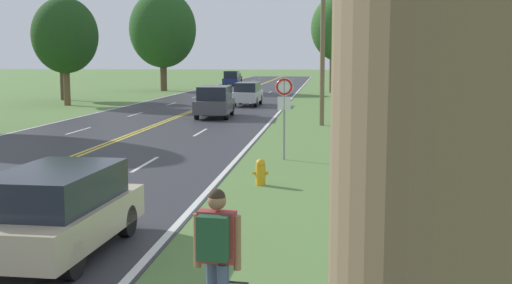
# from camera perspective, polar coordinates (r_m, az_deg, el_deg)

# --- Properties ---
(hitchhiker_person) EXTENTS (0.60, 0.45, 1.78)m
(hitchhiker_person) POSITION_cam_1_polar(r_m,az_deg,el_deg) (7.95, -3.55, -9.11)
(hitchhiker_person) COLOR #475175
(hitchhiker_person) RESTS_ON ground
(fire_hydrant) EXTENTS (0.42, 0.26, 0.71)m
(fire_hydrant) POSITION_cam_1_polar(r_m,az_deg,el_deg) (17.08, 0.41, -2.66)
(fire_hydrant) COLOR gold
(fire_hydrant) RESTS_ON ground
(traffic_sign) EXTENTS (0.60, 0.10, 2.74)m
(traffic_sign) POSITION_cam_1_polar(r_m,az_deg,el_deg) (21.23, 2.52, 3.94)
(traffic_sign) COLOR gray
(traffic_sign) RESTS_ON ground
(utility_pole_midground) EXTENTS (1.80, 0.24, 9.26)m
(utility_pole_midground) POSITION_cam_1_polar(r_m,az_deg,el_deg) (32.54, 5.96, 9.90)
(utility_pole_midground) COLOR brown
(utility_pole_midground) RESTS_ON ground
(utility_pole_far) EXTENTS (1.80, 0.24, 8.06)m
(utility_pole_far) POSITION_cam_1_polar(r_m,az_deg,el_deg) (64.31, 6.67, 8.09)
(utility_pole_far) COLOR brown
(utility_pole_far) RESTS_ON ground
(tree_left_verge) EXTENTS (4.70, 4.70, 7.71)m
(tree_left_verge) POSITION_cam_1_polar(r_m,az_deg,el_deg) (48.41, -16.62, 9.05)
(tree_left_verge) COLOR brown
(tree_left_verge) RESTS_ON ground
(tree_behind_sign) EXTENTS (6.93, 6.93, 10.40)m
(tree_behind_sign) POSITION_cam_1_polar(r_m,az_deg,el_deg) (68.38, -8.29, 9.88)
(tree_behind_sign) COLOR brown
(tree_behind_sign) RESTS_ON ground
(tree_mid_treeline) EXTENTS (4.15, 4.15, 7.31)m
(tree_mid_treeline) POSITION_cam_1_polar(r_m,az_deg,el_deg) (54.76, -16.95, 8.71)
(tree_mid_treeline) COLOR brown
(tree_mid_treeline) RESTS_ON ground
(tree_far_back) EXTENTS (5.15, 5.15, 9.05)m
(tree_far_back) POSITION_cam_1_polar(r_m,az_deg,el_deg) (58.46, 7.47, 10.00)
(tree_far_back) COLOR brown
(tree_far_back) RESTS_ON ground
(car_champagne_hatchback_nearest) EXTENTS (1.97, 3.98, 1.48)m
(car_champagne_hatchback_nearest) POSITION_cam_1_polar(r_m,az_deg,el_deg) (11.58, -17.31, -5.73)
(car_champagne_hatchback_nearest) COLOR black
(car_champagne_hatchback_nearest) RESTS_ON ground
(car_dark_grey_van_approaching) EXTENTS (2.06, 4.68, 1.80)m
(car_dark_grey_van_approaching) POSITION_cam_1_polar(r_m,az_deg,el_deg) (36.90, -3.68, 3.65)
(car_dark_grey_van_approaching) COLOR black
(car_dark_grey_van_approaching) RESTS_ON ground
(car_silver_suv_mid_near) EXTENTS (1.76, 4.65, 1.67)m
(car_silver_suv_mid_near) POSITION_cam_1_polar(r_m,az_deg,el_deg) (46.22, -0.74, 4.36)
(car_silver_suv_mid_near) COLOR black
(car_silver_suv_mid_near) RESTS_ON ground
(car_dark_blue_van_mid_far) EXTENTS (2.06, 4.52, 1.85)m
(car_dark_blue_van_mid_far) POSITION_cam_1_polar(r_m,az_deg,el_deg) (81.12, -2.18, 5.70)
(car_dark_blue_van_mid_far) COLOR black
(car_dark_blue_van_mid_far) RESTS_ON ground
(car_black_hatchback_receding) EXTENTS (1.82, 3.48, 1.44)m
(car_black_hatchback_receding) POSITION_cam_1_polar(r_m,az_deg,el_deg) (86.38, -1.98, 5.70)
(car_black_hatchback_receding) COLOR black
(car_black_hatchback_receding) RESTS_ON ground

